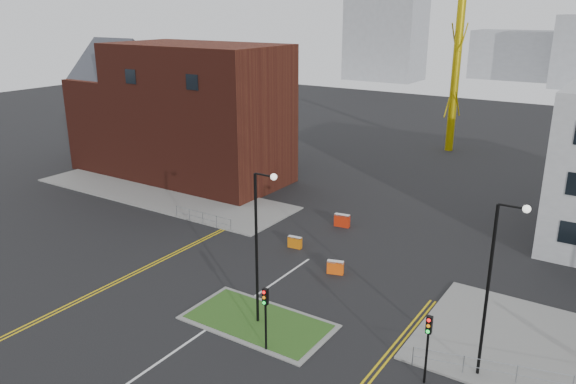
{
  "coord_description": "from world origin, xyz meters",
  "views": [
    {
      "loc": [
        19.05,
        -14.9,
        17.31
      ],
      "look_at": [
        -1.48,
        16.51,
        5.0
      ],
      "focal_mm": 35.0,
      "sensor_mm": 36.0,
      "label": 1
    }
  ],
  "objects": [
    {
      "name": "barrier_mid",
      "position": [
        2.73,
        16.0,
        0.51
      ],
      "size": [
        1.19,
        0.7,
        0.95
      ],
      "color": "#F9560D",
      "rests_on": "ground"
    },
    {
      "name": "yellow_left_a",
      "position": [
        -9.0,
        10.0,
        0.01
      ],
      "size": [
        0.12,
        24.0,
        0.01
      ],
      "primitive_type": "cube",
      "color": "gold",
      "rests_on": "ground"
    },
    {
      "name": "barrier_right",
      "position": [
        -1.0,
        24.0,
        0.58
      ],
      "size": [
        1.33,
        0.6,
        1.08
      ],
      "color": "red",
      "rests_on": "ground"
    },
    {
      "name": "brick_building",
      "position": [
        -22.97,
        28.0,
        6.85
      ],
      "size": [
        24.2,
        10.07,
        14.24
      ],
      "color": "#471A11",
      "rests_on": "ground"
    },
    {
      "name": "island_kerb",
      "position": [
        2.0,
        8.0,
        0.04
      ],
      "size": [
        8.6,
        4.6,
        0.08
      ],
      "primitive_type": "cube",
      "color": "slate",
      "rests_on": "ground"
    },
    {
      "name": "yellow_left_b",
      "position": [
        -8.7,
        10.0,
        0.01
      ],
      "size": [
        0.12,
        24.0,
        0.01
      ],
      "primitive_type": "cube",
      "color": "gold",
      "rests_on": "ground"
    },
    {
      "name": "railing_left",
      "position": [
        -11.0,
        18.0,
        0.74
      ],
      "size": [
        6.05,
        0.05,
        1.1
      ],
      "color": "gray",
      "rests_on": "ground"
    },
    {
      "name": "streetlamp_island",
      "position": [
        2.22,
        8.0,
        5.41
      ],
      "size": [
        1.46,
        0.36,
        9.18
      ],
      "color": "black",
      "rests_on": "ground"
    },
    {
      "name": "grass_island",
      "position": [
        2.0,
        8.0,
        0.06
      ],
      "size": [
        8.0,
        4.0,
        0.12
      ],
      "primitive_type": "cube",
      "color": "#244F1A",
      "rests_on": "ground"
    },
    {
      "name": "skyline_d",
      "position": [
        -8.0,
        140.0,
        6.0
      ],
      "size": [
        30.0,
        12.0,
        12.0
      ],
      "primitive_type": "cube",
      "color": "gray",
      "rests_on": "ground"
    },
    {
      "name": "traffic_light_island",
      "position": [
        4.0,
        5.98,
        2.57
      ],
      "size": [
        0.28,
        0.33,
        3.65
      ],
      "color": "black",
      "rests_on": "ground"
    },
    {
      "name": "skyline_a",
      "position": [
        -40.0,
        120.0,
        11.0
      ],
      "size": [
        18.0,
        12.0,
        22.0
      ],
      "primitive_type": "cube",
      "color": "gray",
      "rests_on": "ground"
    },
    {
      "name": "streetlamp_right_near",
      "position": [
        14.22,
        10.0,
        5.41
      ],
      "size": [
        1.46,
        0.36,
        9.18
      ],
      "color": "black",
      "rests_on": "ground"
    },
    {
      "name": "ground",
      "position": [
        0.0,
        0.0,
        0.0
      ],
      "size": [
        200.0,
        200.0,
        0.0
      ],
      "primitive_type": "plane",
      "color": "black",
      "rests_on": "ground"
    },
    {
      "name": "pavement_left",
      "position": [
        -20.0,
        22.0,
        0.06
      ],
      "size": [
        28.0,
        8.0,
        0.12
      ],
      "primitive_type": "cube",
      "color": "slate",
      "rests_on": "ground"
    },
    {
      "name": "centre_line",
      "position": [
        0.0,
        2.0,
        0.01
      ],
      "size": [
        0.15,
        30.0,
        0.01
      ],
      "primitive_type": "cube",
      "color": "silver",
      "rests_on": "ground"
    },
    {
      "name": "traffic_light_right",
      "position": [
        12.0,
        7.98,
        2.57
      ],
      "size": [
        0.28,
        0.33,
        3.65
      ],
      "color": "black",
      "rests_on": "ground"
    },
    {
      "name": "barrier_left",
      "position": [
        -1.95,
        18.18,
        0.49
      ],
      "size": [
        1.1,
        0.47,
        0.9
      ],
      "color": "orange",
      "rests_on": "ground"
    }
  ]
}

